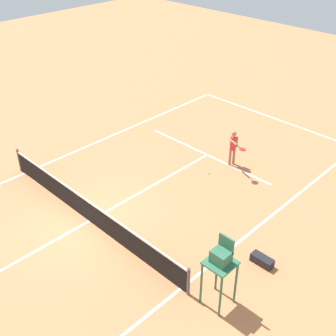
% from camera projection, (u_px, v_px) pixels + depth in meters
% --- Properties ---
extents(ground_plane, '(60.00, 60.00, 0.00)m').
position_uv_depth(ground_plane, '(90.00, 221.00, 15.92)').
color(ground_plane, '#D37A4C').
extents(court_lines, '(9.35, 24.55, 0.01)m').
position_uv_depth(court_lines, '(90.00, 221.00, 15.92)').
color(court_lines, white).
rests_on(court_lines, ground).
extents(tennis_net, '(9.95, 0.10, 1.07)m').
position_uv_depth(tennis_net, '(88.00, 210.00, 15.66)').
color(tennis_net, '#4C4C51').
rests_on(tennis_net, ground).
extents(player_serving, '(1.17, 0.91, 1.66)m').
position_uv_depth(player_serving, '(233.00, 146.00, 18.70)').
color(player_serving, '#9E704C').
rests_on(player_serving, ground).
extents(tennis_ball, '(0.07, 0.07, 0.07)m').
position_uv_depth(tennis_ball, '(209.00, 173.00, 18.61)').
color(tennis_ball, '#CCE033').
rests_on(tennis_ball, ground).
extents(umpire_chair, '(0.80, 0.80, 2.41)m').
position_uv_depth(umpire_chair, '(221.00, 262.00, 11.91)').
color(umpire_chair, '#2D6B4C').
rests_on(umpire_chair, ground).
extents(equipment_bag, '(0.76, 0.32, 0.30)m').
position_uv_depth(equipment_bag, '(262.00, 260.00, 13.99)').
color(equipment_bag, black).
rests_on(equipment_bag, ground).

